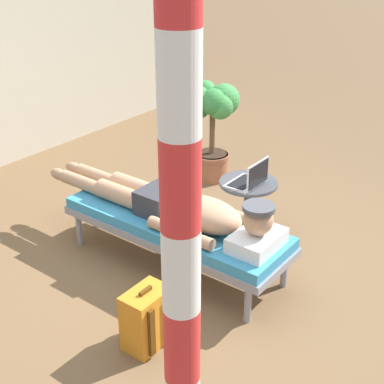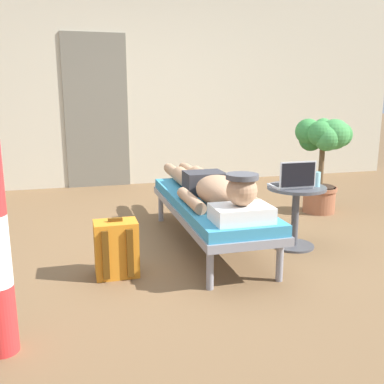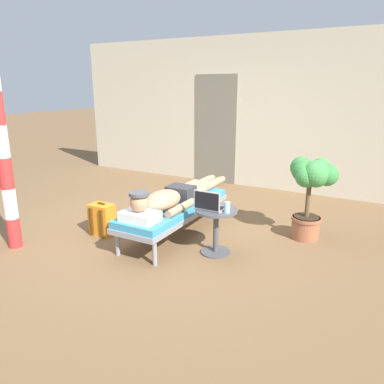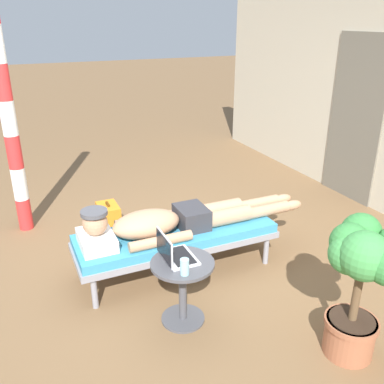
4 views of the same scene
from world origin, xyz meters
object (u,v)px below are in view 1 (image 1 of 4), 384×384
porch_post (181,270)px  potted_plant (213,116)px  drink_glass (263,170)px  lounge_chair (175,225)px  backpack (146,319)px  side_table (248,200)px  person_reclining (180,207)px  laptop (250,179)px

porch_post → potted_plant: bearing=33.0°
drink_glass → porch_post: porch_post is taller
lounge_chair → porch_post: 2.11m
potted_plant → porch_post: 3.56m
backpack → side_table: bearing=7.5°
backpack → person_reclining: bearing=24.7°
lounge_chair → side_table: side_table is taller
person_reclining → porch_post: 2.02m
person_reclining → backpack: size_ratio=5.12×
backpack → lounge_chair: bearing=27.4°
backpack → laptop: bearing=5.8°
backpack → potted_plant: (2.30, 1.12, 0.49)m
laptop → porch_post: (-2.09, -0.95, 0.67)m
side_table → backpack: bearing=-172.5°
person_reclining → drink_glass: 0.86m
drink_glass → porch_post: 2.58m
side_table → porch_post: (-2.15, -1.00, 0.89)m
side_table → porch_post: 2.53m
lounge_chair → potted_plant: 1.67m
lounge_chair → laptop: 0.72m
backpack → potted_plant: potted_plant is taller
lounge_chair → person_reclining: person_reclining is taller
person_reclining → potted_plant: potted_plant is taller
person_reclining → backpack: bearing=-155.3°
drink_glass → potted_plant: bearing=56.0°
side_table → potted_plant: 1.27m
person_reclining → laptop: size_ratio=7.00×
drink_glass → lounge_chair: bearing=161.8°
potted_plant → backpack: bearing=-154.1°
porch_post → person_reclining: bearing=38.7°
lounge_chair → laptop: bearing=-24.1°
person_reclining → porch_post: size_ratio=0.87×
lounge_chair → person_reclining: 0.18m
laptop → porch_post: size_ratio=0.12×
person_reclining → porch_post: bearing=-141.3°
side_table → backpack: size_ratio=1.23×
person_reclining → laptop: laptop is taller
side_table → drink_glass: (0.15, -0.05, 0.23)m
lounge_chair → backpack: bearing=-152.6°
lounge_chair → side_table: bearing=-18.4°
laptop → potted_plant: bearing=48.5°
drink_glass → side_table: bearing=162.7°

